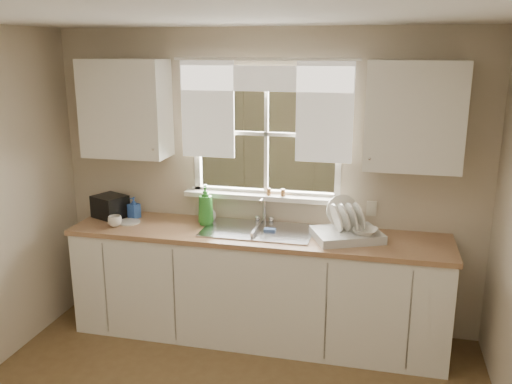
% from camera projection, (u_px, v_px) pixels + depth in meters
% --- Properties ---
extents(room_walls, '(3.62, 4.02, 2.50)m').
position_uv_depth(room_walls, '(174.00, 283.00, 2.60)').
color(room_walls, beige).
rests_on(room_walls, ground).
extents(ceiling, '(3.60, 4.00, 0.02)m').
position_uv_depth(ceiling, '(168.00, 7.00, 2.34)').
color(ceiling, silver).
rests_on(ceiling, room_walls).
extents(window, '(1.38, 0.16, 1.06)m').
position_uv_depth(window, '(266.00, 154.00, 4.48)').
color(window, white).
rests_on(window, room_walls).
extents(curtains, '(1.50, 0.03, 0.81)m').
position_uv_depth(curtains, '(265.00, 100.00, 4.31)').
color(curtains, white).
rests_on(curtains, room_walls).
extents(base_cabinets, '(3.00, 0.62, 0.87)m').
position_uv_depth(base_cabinets, '(257.00, 287.00, 4.44)').
color(base_cabinets, white).
rests_on(base_cabinets, ground).
extents(countertop, '(3.04, 0.65, 0.04)m').
position_uv_depth(countertop, '(257.00, 235.00, 4.33)').
color(countertop, '#A07550').
rests_on(countertop, base_cabinets).
extents(upper_cabinet_left, '(0.70, 0.33, 0.80)m').
position_uv_depth(upper_cabinet_left, '(126.00, 109.00, 4.48)').
color(upper_cabinet_left, white).
rests_on(upper_cabinet_left, room_walls).
extents(upper_cabinet_right, '(0.70, 0.33, 0.80)m').
position_uv_depth(upper_cabinet_right, '(414.00, 116.00, 3.96)').
color(upper_cabinet_right, white).
rests_on(upper_cabinet_right, room_walls).
extents(wall_outlet, '(0.08, 0.01, 0.12)m').
position_uv_depth(wall_outlet, '(371.00, 208.00, 4.37)').
color(wall_outlet, beige).
rests_on(wall_outlet, room_walls).
extents(sill_jars, '(0.16, 0.04, 0.06)m').
position_uv_depth(sill_jars, '(276.00, 192.00, 4.48)').
color(sill_jars, brown).
rests_on(sill_jars, window).
extents(sink, '(0.88, 0.52, 0.40)m').
position_uv_depth(sink, '(258.00, 239.00, 4.37)').
color(sink, '#B7B7BC').
rests_on(sink, countertop).
extents(dish_rack, '(0.61, 0.55, 0.31)m').
position_uv_depth(dish_rack, '(347.00, 231.00, 4.16)').
color(dish_rack, silver).
rests_on(dish_rack, countertop).
extents(bowl, '(0.21, 0.21, 0.05)m').
position_uv_depth(bowl, '(365.00, 231.00, 4.07)').
color(bowl, silver).
rests_on(bowl, dish_rack).
extents(soap_bottle_a, '(0.15, 0.15, 0.34)m').
position_uv_depth(soap_bottle_a, '(206.00, 205.00, 4.48)').
color(soap_bottle_a, '#2E862B').
rests_on(soap_bottle_a, countertop).
extents(soap_bottle_b, '(0.11, 0.11, 0.19)m').
position_uv_depth(soap_bottle_b, '(134.00, 208.00, 4.66)').
color(soap_bottle_b, '#2D54AA').
rests_on(soap_bottle_b, countertop).
extents(soap_bottle_c, '(0.14, 0.14, 0.16)m').
position_uv_depth(soap_bottle_c, '(208.00, 212.00, 4.56)').
color(soap_bottle_c, beige).
rests_on(soap_bottle_c, countertop).
extents(saucer, '(0.19, 0.19, 0.01)m').
position_uv_depth(saucer, '(129.00, 222.00, 4.56)').
color(saucer, silver).
rests_on(saucer, countertop).
extents(cup, '(0.12, 0.12, 0.09)m').
position_uv_depth(cup, '(115.00, 221.00, 4.45)').
color(cup, silver).
rests_on(cup, countertop).
extents(black_appliance, '(0.33, 0.31, 0.19)m').
position_uv_depth(black_appliance, '(110.00, 206.00, 4.70)').
color(black_appliance, black).
rests_on(black_appliance, countertop).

